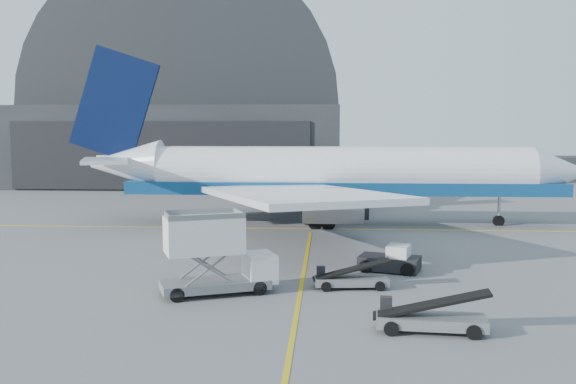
# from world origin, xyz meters

# --- Properties ---
(ground) EXTENTS (200.00, 200.00, 0.00)m
(ground) POSITION_xyz_m (0.00, 0.00, 0.00)
(ground) COLOR #565659
(ground) RESTS_ON ground
(taxi_lines) EXTENTS (80.00, 42.12, 0.02)m
(taxi_lines) POSITION_xyz_m (0.00, 12.67, 0.01)
(taxi_lines) COLOR gold
(taxi_lines) RESTS_ON ground
(hangar) EXTENTS (50.00, 28.30, 28.00)m
(hangar) POSITION_xyz_m (-22.00, 64.95, 9.54)
(hangar) COLOR black
(hangar) RESTS_ON ground
(distant_bldg_a) EXTENTS (14.00, 8.00, 4.00)m
(distant_bldg_a) POSITION_xyz_m (38.00, 72.00, 0.00)
(distant_bldg_a) COLOR black
(distant_bldg_a) RESTS_ON ground
(airliner) EXTENTS (47.72, 46.27, 16.75)m
(airliner) POSITION_xyz_m (0.92, 22.94, 4.69)
(airliner) COLOR white
(airliner) RESTS_ON ground
(catering_truck) EXTENTS (6.65, 4.44, 4.29)m
(catering_truck) POSITION_xyz_m (-4.70, -2.46, 2.17)
(catering_truck) COLOR slate
(catering_truck) RESTS_ON ground
(pushback_tug) EXTENTS (4.19, 3.12, 1.73)m
(pushback_tug) POSITION_xyz_m (5.53, 3.76, 0.65)
(pushback_tug) COLOR black
(pushback_tug) RESTS_ON ground
(belt_loader_a) EXTENTS (4.48, 1.91, 1.68)m
(belt_loader_a) POSITION_xyz_m (2.80, -0.75, 0.52)
(belt_loader_a) COLOR slate
(belt_loader_a) RESTS_ON ground
(belt_loader_b) EXTENTS (5.22, 2.13, 1.97)m
(belt_loader_b) POSITION_xyz_m (6.08, -8.25, 0.61)
(belt_loader_b) COLOR slate
(belt_loader_b) RESTS_ON ground
(traffic_cone) EXTENTS (0.36, 0.36, 0.53)m
(traffic_cone) POSITION_xyz_m (-2.54, 3.15, 0.25)
(traffic_cone) COLOR #FF3F08
(traffic_cone) RESTS_ON ground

